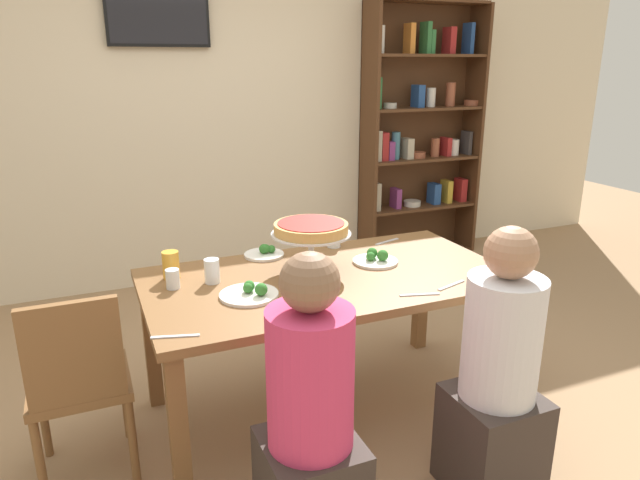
% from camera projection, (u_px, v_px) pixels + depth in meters
% --- Properties ---
extents(ground_plane, '(12.00, 12.00, 0.00)m').
position_uv_depth(ground_plane, '(328.00, 409.00, 2.95)').
color(ground_plane, '#9E7A56').
extents(rear_partition, '(8.00, 0.12, 2.80)m').
position_uv_depth(rear_partition, '(215.00, 105.00, 4.46)').
color(rear_partition, beige).
rests_on(rear_partition, ground_plane).
extents(dining_table, '(1.73, 0.93, 0.74)m').
position_uv_depth(dining_table, '(328.00, 292.00, 2.75)').
color(dining_table, brown).
rests_on(dining_table, ground_plane).
extents(bookshelf, '(1.13, 0.30, 2.21)m').
position_uv_depth(bookshelf, '(420.00, 133.00, 5.05)').
color(bookshelf, '#4C2D19').
rests_on(bookshelf, ground_plane).
extents(television, '(0.73, 0.05, 0.44)m').
position_uv_depth(television, '(158.00, 14.00, 4.04)').
color(television, black).
extents(diner_near_right, '(0.34, 0.34, 1.15)m').
position_uv_depth(diner_near_right, '(497.00, 386.00, 2.26)').
color(diner_near_right, '#382D28').
rests_on(diner_near_right, ground_plane).
extents(diner_near_left, '(0.34, 0.34, 1.15)m').
position_uv_depth(diner_near_left, '(311.00, 431.00, 1.98)').
color(diner_near_left, '#382D28').
rests_on(diner_near_left, ground_plane).
extents(chair_head_west, '(0.40, 0.40, 0.87)m').
position_uv_depth(chair_head_west, '(79.00, 380.00, 2.31)').
color(chair_head_west, brown).
rests_on(chair_head_west, ground_plane).
extents(deep_dish_pizza_stand, '(0.39, 0.39, 0.25)m').
position_uv_depth(deep_dish_pizza_stand, '(311.00, 231.00, 2.72)').
color(deep_dish_pizza_stand, silver).
rests_on(deep_dish_pizza_stand, dining_table).
extents(salad_plate_near_diner, '(0.26, 0.26, 0.07)m').
position_uv_depth(salad_plate_near_diner, '(251.00, 293.00, 2.48)').
color(salad_plate_near_diner, white).
rests_on(salad_plate_near_diner, dining_table).
extents(salad_plate_far_diner, '(0.21, 0.21, 0.07)m').
position_uv_depth(salad_plate_far_diner, '(265.00, 252.00, 3.00)').
color(salad_plate_far_diner, white).
rests_on(salad_plate_far_diner, dining_table).
extents(salad_plate_spare, '(0.23, 0.23, 0.07)m').
position_uv_depth(salad_plate_spare, '(376.00, 259.00, 2.90)').
color(salad_plate_spare, white).
rests_on(salad_plate_spare, dining_table).
extents(beer_glass_amber_tall, '(0.07, 0.07, 0.13)m').
position_uv_depth(beer_glass_amber_tall, '(314.00, 285.00, 2.44)').
color(beer_glass_amber_tall, gold).
rests_on(beer_glass_amber_tall, dining_table).
extents(beer_glass_amber_short, '(0.08, 0.08, 0.13)m').
position_uv_depth(beer_glass_amber_short, '(171.00, 265.00, 2.67)').
color(beer_glass_amber_short, gold).
rests_on(beer_glass_amber_short, dining_table).
extents(water_glass_clear_near, '(0.06, 0.06, 0.09)m').
position_uv_depth(water_glass_clear_near, '(173.00, 279.00, 2.56)').
color(water_glass_clear_near, white).
rests_on(water_glass_clear_near, dining_table).
extents(water_glass_clear_far, '(0.07, 0.07, 0.11)m').
position_uv_depth(water_glass_clear_far, '(334.00, 237.00, 3.14)').
color(water_glass_clear_far, white).
rests_on(water_glass_clear_far, dining_table).
extents(water_glass_clear_spare, '(0.07, 0.07, 0.11)m').
position_uv_depth(water_glass_clear_spare, '(212.00, 271.00, 2.62)').
color(water_glass_clear_spare, white).
rests_on(water_glass_clear_spare, dining_table).
extents(cutlery_fork_near, '(0.18, 0.07, 0.00)m').
position_uv_depth(cutlery_fork_near, '(451.00, 285.00, 2.60)').
color(cutlery_fork_near, silver).
rests_on(cutlery_fork_near, dining_table).
extents(cutlery_knife_near, '(0.18, 0.07, 0.00)m').
position_uv_depth(cutlery_knife_near, '(387.00, 241.00, 3.24)').
color(cutlery_knife_near, silver).
rests_on(cutlery_knife_near, dining_table).
extents(cutlery_fork_far, '(0.18, 0.06, 0.00)m').
position_uv_depth(cutlery_fork_far, '(420.00, 295.00, 2.50)').
color(cutlery_fork_far, silver).
rests_on(cutlery_fork_far, dining_table).
extents(cutlery_knife_far, '(0.18, 0.07, 0.00)m').
position_uv_depth(cutlery_knife_far, '(175.00, 336.00, 2.12)').
color(cutlery_knife_far, silver).
rests_on(cutlery_knife_far, dining_table).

